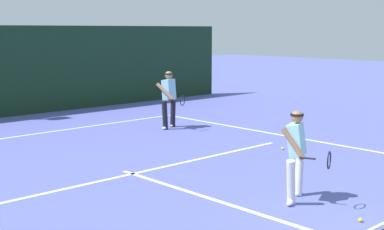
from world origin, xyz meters
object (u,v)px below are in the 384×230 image
(tennis_ball, at_px, (283,148))
(tennis_ball_extra, at_px, (360,220))
(player_near, at_px, (297,152))
(player_far, at_px, (169,97))

(tennis_ball, bearing_deg, tennis_ball_extra, -128.99)
(player_near, xyz_separation_m, tennis_ball, (2.97, 2.55, -0.80))
(tennis_ball, xyz_separation_m, tennis_ball_extra, (-3.13, -3.86, 0.00))
(player_far, relative_size, tennis_ball, 25.29)
(tennis_ball_extra, bearing_deg, tennis_ball, 51.01)
(player_far, xyz_separation_m, tennis_ball_extra, (-3.02, -7.92, -0.89))
(tennis_ball, bearing_deg, player_far, 91.49)
(player_near, distance_m, player_far, 7.20)
(player_near, bearing_deg, tennis_ball_extra, 59.52)
(player_far, height_order, tennis_ball, player_far)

